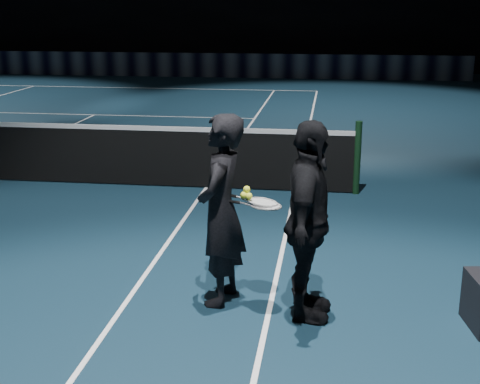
{
  "coord_description": "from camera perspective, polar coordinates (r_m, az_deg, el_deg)",
  "views": [
    {
      "loc": [
        6.0,
        -9.81,
        2.79
      ],
      "look_at": [
        5.21,
        -4.06,
        1.13
      ],
      "focal_mm": 50.0,
      "sensor_mm": 36.0,
      "label": 1
    }
  ],
  "objects": [
    {
      "name": "racket_lower",
      "position": [
        6.02,
        2.24,
        -1.2
      ],
      "size": [
        0.71,
        0.39,
        0.03
      ],
      "primitive_type": null,
      "rotation": [
        0.0,
        0.0,
        -0.27
      ],
      "color": "black",
      "rests_on": "player_a"
    },
    {
      "name": "racket_upper",
      "position": [
        6.07,
        1.94,
        -0.87
      ],
      "size": [
        0.71,
        0.35,
        0.1
      ],
      "primitive_type": null,
      "rotation": [
        0.0,
        0.1,
        -0.2
      ],
      "color": "black",
      "rests_on": "player_b"
    },
    {
      "name": "net_post_right",
      "position": [
        10.07,
        9.98,
        2.88
      ],
      "size": [
        0.1,
        0.1,
        1.1
      ],
      "primitive_type": "cylinder",
      "color": "black",
      "rests_on": "floor"
    },
    {
      "name": "player_a",
      "position": [
        6.22,
        -1.63,
        -1.59
      ],
      "size": [
        0.51,
        0.71,
        1.82
      ],
      "primitive_type": "imported",
      "rotation": [
        0.0,
        0.0,
        -1.69
      ],
      "color": "black",
      "rests_on": "floor"
    },
    {
      "name": "sponsor_backdrop",
      "position": [
        26.11,
        -5.5,
        10.76
      ],
      "size": [
        22.0,
        0.15,
        0.9
      ],
      "primitive_type": "cube",
      "color": "black",
      "rests_on": "floor"
    },
    {
      "name": "tennis_balls",
      "position": [
        6.07,
        0.55,
        -0.15
      ],
      "size": [
        0.12,
        0.1,
        0.12
      ],
      "primitive_type": null,
      "color": "#CAD52D",
      "rests_on": "racket_upper"
    },
    {
      "name": "player_b",
      "position": [
        5.93,
        5.84,
        -2.57
      ],
      "size": [
        0.51,
        1.09,
        1.82
      ],
      "primitive_type": "imported",
      "rotation": [
        0.0,
        0.0,
        1.5
      ],
      "color": "black",
      "rests_on": "floor"
    }
  ]
}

